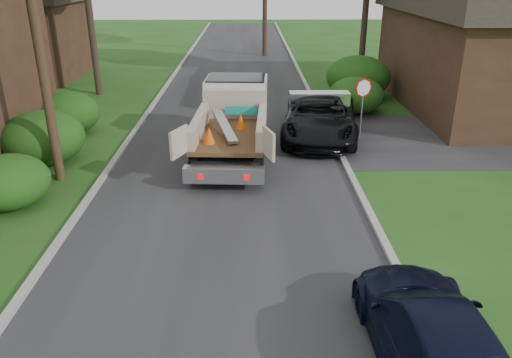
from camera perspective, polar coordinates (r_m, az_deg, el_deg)
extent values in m
plane|color=#1D4A15|center=(12.08, -4.16, -9.13)|extent=(120.00, 120.00, 0.00)
cube|color=#28282B|center=(21.22, -2.76, 5.38)|extent=(8.00, 90.00, 0.02)
cube|color=#9E9E99|center=(21.73, -13.68, 5.33)|extent=(0.20, 90.00, 0.12)
cube|color=#9E9E99|center=(21.46, 8.30, 5.52)|extent=(0.20, 90.00, 0.12)
cylinder|color=slate|center=(20.46, 11.93, 7.15)|extent=(0.06, 0.06, 2.00)
cylinder|color=#B20A0A|center=(20.20, 12.19, 10.15)|extent=(0.71, 0.32, 0.76)
cylinder|color=#382619|center=(16.49, -23.99, 16.21)|extent=(0.30, 0.30, 10.00)
cube|color=#3A2317|center=(35.46, -25.31, 14.14)|extent=(7.00, 7.00, 4.50)
cube|color=#3A2317|center=(27.47, 26.33, 11.97)|extent=(9.00, 12.00, 4.50)
ellipsoid|color=#0F4210|center=(15.95, -26.48, -0.28)|extent=(2.34, 2.34, 1.53)
ellipsoid|color=#0F4210|center=(19.01, -23.19, 4.35)|extent=(2.86, 2.86, 1.87)
ellipsoid|color=#0F4210|center=(22.27, -20.71, 7.04)|extent=(2.60, 2.60, 1.70)
ellipsoid|color=#0F4210|center=(24.41, 11.34, 9.37)|extent=(2.60, 2.60, 1.70)
ellipsoid|color=#0F4210|center=(27.37, 11.59, 11.35)|extent=(3.38, 3.38, 2.21)
cylinder|color=#2D2119|center=(28.49, -18.56, 18.03)|extent=(0.36, 0.36, 9.00)
cylinder|color=#2D2119|center=(31.05, 12.42, 18.49)|extent=(0.36, 0.36, 8.50)
cylinder|color=black|center=(20.09, -5.18, 5.73)|extent=(0.38, 0.99, 0.97)
cylinder|color=black|center=(19.93, 0.70, 5.68)|extent=(0.38, 0.99, 0.97)
cylinder|color=black|center=(16.25, -6.95, 1.43)|extent=(0.38, 0.99, 0.97)
cylinder|color=black|center=(16.06, 0.29, 1.33)|extent=(0.38, 0.99, 0.97)
cube|color=black|center=(18.08, -2.73, 4.44)|extent=(2.50, 6.37, 0.26)
cube|color=silver|center=(19.99, -2.23, 9.09)|extent=(2.48, 2.07, 1.67)
cube|color=black|center=(19.85, -2.26, 10.76)|extent=(2.31, 1.90, 0.59)
cube|color=#472D19|center=(17.24, -2.96, 4.94)|extent=(2.58, 4.01, 0.13)
cube|color=beige|center=(18.93, -2.48, 8.47)|extent=(2.38, 0.24, 1.08)
cube|color=beige|center=(17.26, -6.58, 6.15)|extent=(0.47, 3.68, 0.65)
cube|color=beige|center=(17.06, 0.64, 6.10)|extent=(0.47, 3.68, 0.65)
cube|color=silver|center=(15.24, -3.68, 0.49)|extent=(2.50, 0.51, 0.49)
cube|color=#B20505|center=(15.15, -6.40, 0.25)|extent=(0.17, 0.05, 0.17)
cube|color=#B20505|center=(15.01, -1.09, 0.17)|extent=(0.17, 0.05, 0.17)
cube|color=beige|center=(15.24, -8.78, 4.17)|extent=(0.46, 0.93, 0.86)
cube|color=beige|center=(14.97, 1.44, 4.09)|extent=(0.36, 0.95, 0.86)
cube|color=silver|center=(17.25, -3.67, 6.21)|extent=(1.03, 2.78, 0.50)
cone|color=#F2590A|center=(16.28, -5.37, 5.01)|extent=(0.41, 0.41, 0.54)
cone|color=#F2590A|center=(17.73, -1.75, 6.60)|extent=(0.41, 0.41, 0.54)
cube|color=#148C84|center=(18.69, -1.71, 7.81)|extent=(1.19, 0.17, 0.30)
imported|color=black|center=(20.54, 7.31, 7.11)|extent=(3.71, 6.53, 1.72)
imported|color=black|center=(9.26, 19.71, -16.68)|extent=(2.03, 4.88, 1.41)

